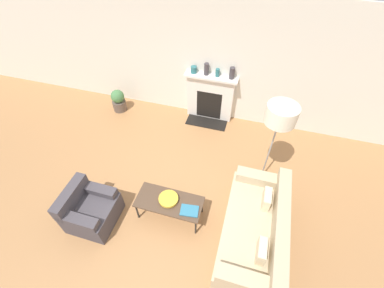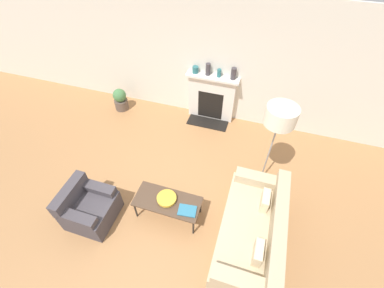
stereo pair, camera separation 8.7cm
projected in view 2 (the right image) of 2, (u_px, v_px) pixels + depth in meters
The scene contains 14 objects.
ground_plane at pixel (159, 219), 4.65m from camera, with size 18.00×18.00×0.00m, color #A87547.
wall_back at pixel (209, 61), 5.69m from camera, with size 18.00×0.06×2.90m.
fireplace at pixel (211, 98), 6.20m from camera, with size 1.23×0.59×1.18m.
couch at pixel (253, 231), 4.16m from camera, with size 0.94×1.97×0.84m.
armchair_near at pixel (89, 208), 4.47m from camera, with size 0.77×0.78×0.76m.
coffee_table at pixel (167, 202), 4.42m from camera, with size 1.15×0.51×0.45m.
bowl at pixel (167, 198), 4.38m from camera, with size 0.34×0.34×0.07m.
book at pixel (187, 211), 4.25m from camera, with size 0.32×0.25×0.02m.
floor_lamp at pixel (280, 119), 4.08m from camera, with size 0.51×0.51×1.85m.
mantel_vase_left at pixel (195, 70), 5.80m from camera, with size 0.14×0.14×0.15m.
mantel_vase_center_left at pixel (208, 69), 5.70m from camera, with size 0.11×0.11×0.27m.
mantel_vase_center_right at pixel (219, 73), 5.68m from camera, with size 0.09×0.09×0.18m.
mantel_vase_right at pixel (234, 74), 5.58m from camera, with size 0.12×0.12×0.26m.
potted_plant at pixel (120, 99), 6.64m from camera, with size 0.34×0.34×0.59m.
Camera 2 is at (1.23, -1.93, 4.30)m, focal length 24.00 mm.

